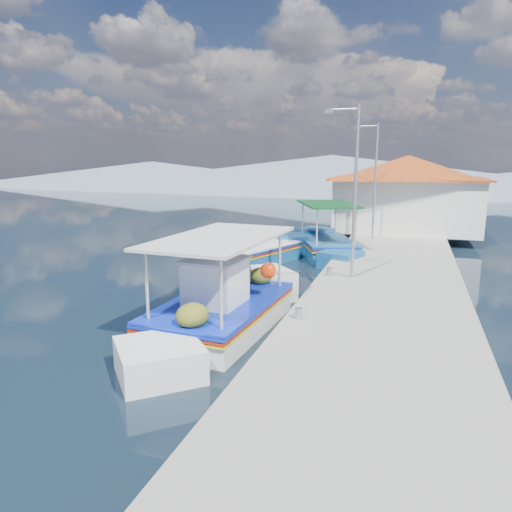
% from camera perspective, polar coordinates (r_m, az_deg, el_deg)
% --- Properties ---
extents(ground, '(160.00, 160.00, 0.00)m').
position_cam_1_polar(ground, '(16.89, -5.24, -4.61)').
color(ground, black).
rests_on(ground, ground).
extents(quay, '(5.00, 44.00, 0.50)m').
position_cam_1_polar(quay, '(21.34, 16.16, -0.89)').
color(quay, gray).
rests_on(quay, ground).
extents(bollards, '(0.20, 17.20, 0.30)m').
position_cam_1_polar(bollards, '(20.70, 10.33, 0.14)').
color(bollards, '#A5A8AD').
rests_on(bollards, quay).
extents(main_caique, '(2.92, 8.92, 2.94)m').
position_cam_1_polar(main_caique, '(13.44, -4.02, -6.36)').
color(main_caique, white).
rests_on(main_caique, ground).
extents(caique_green_canopy, '(4.20, 7.06, 2.87)m').
position_cam_1_polar(caique_green_canopy, '(23.67, 8.60, 1.09)').
color(caique_green_canopy, '#17558E').
rests_on(caique_green_canopy, ground).
extents(caique_blue_hull, '(3.78, 6.75, 1.29)m').
position_cam_1_polar(caique_blue_hull, '(21.83, 0.17, 0.11)').
color(caique_blue_hull, '#17558E').
rests_on(caique_blue_hull, ground).
extents(harbor_building, '(10.49, 10.49, 4.40)m').
position_cam_1_polar(harbor_building, '(29.93, 17.70, 7.40)').
color(harbor_building, silver).
rests_on(harbor_building, quay).
extents(lamp_post_near, '(1.21, 0.14, 6.00)m').
position_cam_1_polar(lamp_post_near, '(17.00, 11.56, 8.51)').
color(lamp_post_near, '#A5A8AD').
rests_on(lamp_post_near, quay).
extents(lamp_post_far, '(1.21, 0.14, 6.00)m').
position_cam_1_polar(lamp_post_far, '(25.95, 13.95, 9.42)').
color(lamp_post_far, '#A5A8AD').
rests_on(lamp_post_far, quay).
extents(mountain_ridge, '(171.40, 96.00, 5.50)m').
position_cam_1_polar(mountain_ridge, '(70.91, 18.41, 8.92)').
color(mountain_ridge, slate).
rests_on(mountain_ridge, ground).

